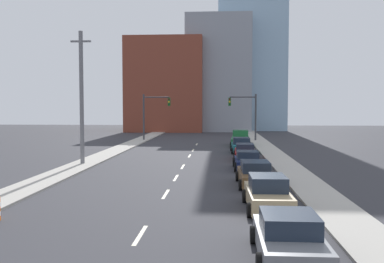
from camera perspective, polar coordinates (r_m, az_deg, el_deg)
The scene contains 22 objects.
sidewalk_left at distance 59.31m, azimuth -6.73°, elevation -1.08°, with size 2.29×105.29×0.12m.
sidewalk_right at distance 58.54m, azimuth 8.77°, elevation -1.15°, with size 2.29×105.29×0.12m.
lane_stripe_at_9m at distance 15.92m, azimuth -6.92°, elevation -13.54°, with size 0.16×2.40×0.01m, color beige.
lane_stripe_at_17m at distance 22.83m, azimuth -3.52°, elevation -8.32°, with size 0.16×2.40×0.01m, color beige.
lane_stripe_at_22m at distance 27.86m, azimuth -2.17°, elevation -6.19°, with size 0.16×2.40×0.01m, color beige.
lane_stripe_at_27m at distance 32.92m, azimuth -1.24°, elevation -4.71°, with size 0.16×2.40×0.01m, color beige.
lane_stripe_at_34m at distance 40.04m, azimuth -0.33°, elevation -3.27°, with size 0.16×2.40×0.01m, color beige.
lane_stripe_at_39m at distance 45.20m, azimuth 0.14°, elevation -2.51°, with size 0.16×2.40×0.01m, color beige.
lane_stripe_at_46m at distance 52.19m, azimuth 0.63°, elevation -1.72°, with size 0.16×2.40×0.01m, color beige.
building_brick_left at distance 83.28m, azimuth -3.28°, elevation 6.06°, with size 14.00×16.00×17.13m.
building_office_center at distance 86.78m, azimuth 3.55°, elevation 7.37°, with size 12.00×20.00×21.39m.
building_glass_right at distance 92.17m, azimuth 7.70°, elevation 13.36°, with size 13.00×20.00×41.36m.
traffic_signal_left at distance 58.08m, azimuth -5.47°, elevation 2.75°, with size 3.75×0.35×6.28m.
traffic_signal_right at distance 57.44m, azimuth 7.47°, elevation 2.73°, with size 3.75×0.35×6.28m.
utility_pole_left_mid at distance 34.77m, azimuth -14.51°, elevation 4.49°, with size 1.60×0.32×10.50m.
sedan_gray at distance 13.71m, azimuth 12.80°, elevation -13.65°, with size 2.20×4.27×1.39m.
sedan_tan at distance 19.62m, azimuth 10.05°, elevation -8.23°, with size 2.12×4.54×1.55m.
sedan_brown at distance 25.33m, azimuth 8.42°, elevation -5.69°, with size 2.16×4.73×1.44m.
sedan_navy at distance 31.72m, azimuth 7.41°, elevation -3.90°, with size 2.09×4.34×1.36m.
sedan_red at distance 37.64m, azimuth 7.06°, elevation -2.75°, with size 2.10×4.79×1.39m.
sedan_teal at distance 43.04m, azimuth 6.59°, elevation -1.91°, with size 2.14×4.67×1.53m.
pickup_truck_green at distance 50.45m, azimuth 6.48°, elevation -1.07°, with size 2.54×6.07×1.82m.
Camera 1 is at (2.86, -5.50, 4.62)m, focal length 40.00 mm.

